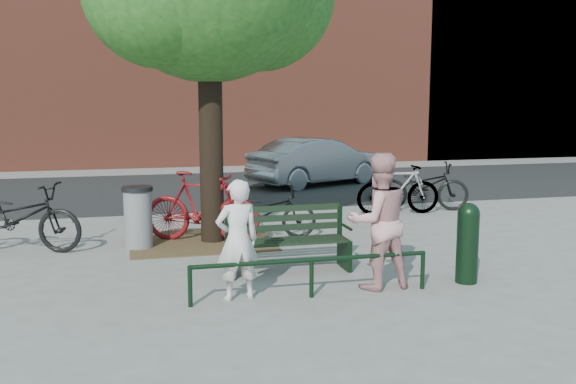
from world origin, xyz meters
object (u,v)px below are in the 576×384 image
object	(u,v)px
person_left	(237,240)
litter_bin	(138,217)
bicycle_c	(266,212)
parked_car	(318,161)
bollard	(468,240)
person_right	(378,221)
park_bench	(287,238)

from	to	relation	value
person_left	litter_bin	bearing A→B (deg)	-77.74
bicycle_c	parked_car	bearing A→B (deg)	-15.64
bollard	litter_bin	distance (m)	5.24
person_right	litter_bin	distance (m)	4.26
park_bench	litter_bin	size ratio (longest dim) A/B	1.70
person_right	bollard	size ratio (longest dim) A/B	1.63
park_bench	bollard	size ratio (longest dim) A/B	1.60
park_bench	bicycle_c	bearing A→B (deg)	86.38
litter_bin	parked_car	bearing A→B (deg)	52.57
parked_car	person_left	bearing A→B (deg)	134.60
person_right	bollard	xyz separation A→B (m)	(1.25, -0.07, -0.31)
park_bench	person_right	size ratio (longest dim) A/B	0.98
person_right	bollard	world-z (taller)	person_right
person_right	bicycle_c	bearing A→B (deg)	-81.07
person_left	parked_car	bearing A→B (deg)	-120.26
parked_car	bicycle_c	bearing A→B (deg)	132.50
park_bench	person_right	world-z (taller)	person_right
person_right	bollard	distance (m)	1.29
park_bench	litter_bin	world-z (taller)	litter_bin
bollard	parked_car	bearing A→B (deg)	85.43
person_left	bollard	bearing A→B (deg)	171.24
person_right	bicycle_c	xyz separation A→B (m)	(-0.82, 3.21, -0.42)
park_bench	person_right	bearing A→B (deg)	-48.81
litter_bin	parked_car	distance (m)	8.25
litter_bin	bicycle_c	xyz separation A→B (m)	(2.18, 0.20, -0.05)
bicycle_c	parked_car	size ratio (longest dim) A/B	0.44
litter_bin	person_left	bearing A→B (deg)	-69.44
park_bench	bicycle_c	xyz separation A→B (m)	(0.13, 2.12, -0.01)
bollard	parked_car	world-z (taller)	parked_car
litter_bin	bicycle_c	size ratio (longest dim) A/B	0.58
parked_car	person_right	bearing A→B (deg)	144.62
litter_bin	person_right	bearing A→B (deg)	-45.12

